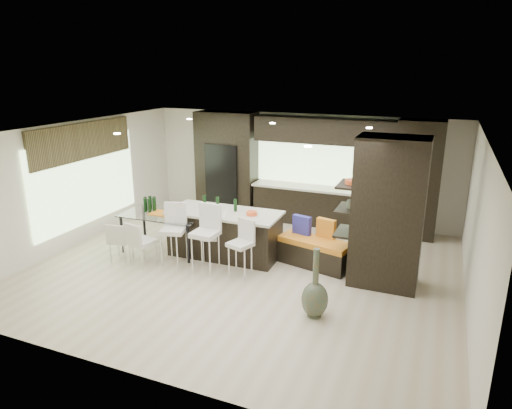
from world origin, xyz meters
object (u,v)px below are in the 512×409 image
at_px(stool_left, 174,241).
at_px(chair_end, 214,238).
at_px(bench, 314,252).
at_px(stool_mid, 205,246).
at_px(stool_right, 240,254).
at_px(chair_far, 121,243).
at_px(dining_table, 165,232).
at_px(floor_vase, 315,283).
at_px(kitchen_island, 225,234).
at_px(chair_near, 142,245).

bearing_deg(stool_left, chair_end, 28.03).
relative_size(bench, chair_end, 1.60).
relative_size(stool_mid, stool_right, 1.18).
height_order(stool_right, chair_far, stool_right).
distance_m(stool_mid, dining_table, 1.43).
distance_m(dining_table, chair_end, 1.19).
bearing_deg(chair_far, chair_end, 14.37).
bearing_deg(chair_far, floor_vase, -18.00).
relative_size(dining_table, chair_end, 1.92).
relative_size(stool_mid, bench, 0.74).
distance_m(stool_mid, floor_vase, 2.53).
bearing_deg(floor_vase, stool_left, 165.05).
height_order(stool_mid, floor_vase, floor_vase).
height_order(stool_right, bench, stool_right).
xyz_separation_m(stool_left, stool_right, (1.43, 0.03, -0.06)).
distance_m(bench, floor_vase, 1.97).
height_order(bench, dining_table, dining_table).
distance_m(kitchen_island, chair_end, 0.29).
bearing_deg(bench, kitchen_island, -159.70).
relative_size(stool_left, chair_far, 1.34).
height_order(stool_right, chair_end, chair_end).
distance_m(floor_vase, chair_end, 2.88).
distance_m(floor_vase, chair_far, 4.29).
bearing_deg(chair_near, stool_mid, 22.30).
xyz_separation_m(kitchen_island, floor_vase, (2.39, -1.65, 0.09)).
relative_size(stool_right, bench, 0.62).
height_order(stool_mid, chair_far, stool_mid).
relative_size(dining_table, chair_far, 2.29).
xyz_separation_m(kitchen_island, stool_right, (0.71, -0.80, -0.04)).
bearing_deg(bench, stool_right, -124.98).
bearing_deg(stool_mid, chair_near, -168.17).
bearing_deg(kitchen_island, bench, 5.46).
xyz_separation_m(dining_table, chair_far, (-0.54, -0.77, -0.04)).
height_order(floor_vase, chair_far, floor_vase).
relative_size(bench, floor_vase, 1.25).
relative_size(stool_left, stool_mid, 0.96).
relative_size(stool_right, chair_end, 0.99).
relative_size(stool_mid, floor_vase, 0.92).
xyz_separation_m(stool_mid, stool_right, (0.71, 0.04, -0.08)).
bearing_deg(chair_near, chair_end, 46.53).
xyz_separation_m(dining_table, chair_end, (1.19, 0.00, 0.03)).
xyz_separation_m(bench, dining_table, (-3.18, -0.48, 0.14)).
height_order(chair_near, chair_end, chair_end).
bearing_deg(chair_end, stool_mid, 172.16).
height_order(dining_table, chair_end, chair_end).
bearing_deg(stool_right, dining_table, -176.41).
bearing_deg(dining_table, stool_right, -16.97).
relative_size(stool_right, chair_near, 1.07).
xyz_separation_m(dining_table, chair_near, (0.00, -0.80, 0.00)).
bearing_deg(chair_end, chair_near, 104.45).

